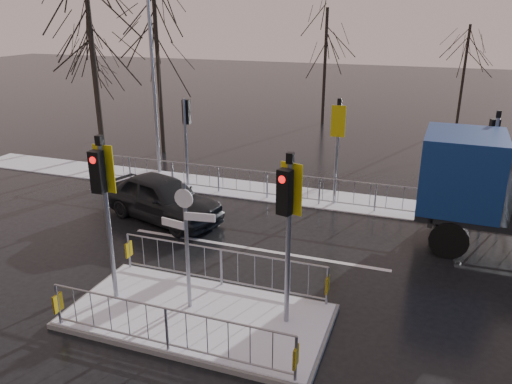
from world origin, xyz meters
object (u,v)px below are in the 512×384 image
(traffic_island, at_px, (197,304))
(car_far_lane, at_px, (162,198))
(street_lamp_left, at_px, (154,68))
(flatbed_truck, at_px, (498,190))

(traffic_island, bearing_deg, car_far_lane, 126.87)
(traffic_island, height_order, car_far_lane, traffic_island)
(street_lamp_left, bearing_deg, car_far_lane, -59.19)
(car_far_lane, distance_m, flatbed_truck, 10.46)
(flatbed_truck, xyz_separation_m, street_lamp_left, (-13.03, 3.15, 2.69))
(car_far_lane, distance_m, street_lamp_left, 6.48)
(traffic_island, distance_m, street_lamp_left, 12.17)
(traffic_island, xyz_separation_m, street_lamp_left, (-6.42, 9.49, 4.10))
(street_lamp_left, bearing_deg, traffic_island, -55.93)
(car_far_lane, height_order, street_lamp_left, street_lamp_left)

